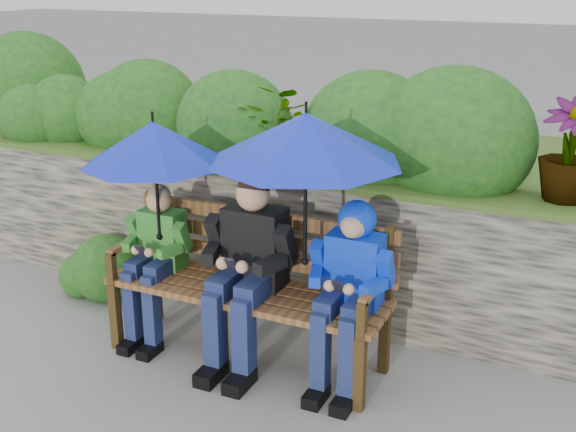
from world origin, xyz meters
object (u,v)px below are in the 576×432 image
at_px(boy_right, 349,279).
at_px(boy_middle, 247,262).
at_px(umbrella_left, 154,143).
at_px(umbrella_right, 306,138).
at_px(park_bench, 251,277).
at_px(boy_left, 155,254).

bearing_deg(boy_right, boy_middle, -178.06).
xyz_separation_m(boy_middle, umbrella_left, (-0.64, 0.02, 0.67)).
bearing_deg(umbrella_left, boy_middle, -2.02).
bearing_deg(umbrella_right, boy_middle, 179.47).
height_order(park_bench, umbrella_left, umbrella_left).
height_order(boy_right, umbrella_left, umbrella_left).
bearing_deg(umbrella_right, park_bench, 166.83).
bearing_deg(boy_left, park_bench, 6.44).
distance_m(boy_middle, umbrella_right, 0.89).
bearing_deg(boy_left, umbrella_left, 8.81).
bearing_deg(boy_right, boy_left, -179.77).
relative_size(boy_right, umbrella_left, 1.23).
height_order(boy_left, umbrella_right, umbrella_right).
distance_m(boy_right, umbrella_left, 1.45).
distance_m(park_bench, umbrella_left, 1.01).
bearing_deg(boy_middle, umbrella_right, -0.53).
height_order(boy_left, boy_right, boy_right).
bearing_deg(park_bench, boy_middle, -75.62).
distance_m(boy_left, boy_middle, 0.68).
relative_size(park_bench, umbrella_right, 1.62).
relative_size(boy_middle, umbrella_right, 1.10).
xyz_separation_m(boy_left, umbrella_left, (0.04, 0.01, 0.73)).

